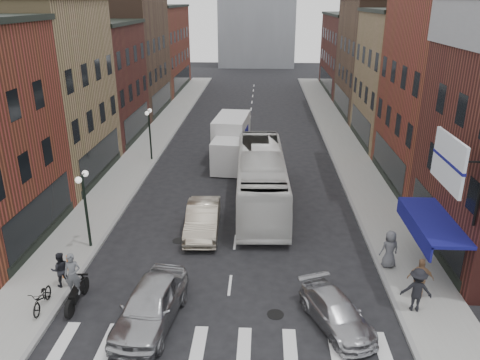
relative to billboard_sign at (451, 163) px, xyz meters
name	(u,v)px	position (x,y,z in m)	size (l,w,h in m)	color
ground	(228,298)	(-8.59, -0.50, -6.13)	(160.00, 160.00, 0.00)	black
sidewalk_left	(150,145)	(-17.09, 21.50, -6.06)	(3.00, 74.00, 0.15)	gray
sidewalk_right	(345,148)	(-0.09, 21.50, -6.06)	(3.00, 74.00, 0.15)	gray
curb_left	(167,146)	(-15.59, 21.50, -6.13)	(0.20, 74.00, 0.16)	gray
curb_right	(328,148)	(-1.59, 21.50, -6.13)	(0.20, 74.00, 0.16)	gray
crosswalk_stripes	(222,347)	(-8.59, -3.50, -6.13)	(12.00, 2.20, 0.01)	silver
bldg_left_mid_a	(21,92)	(-23.58, 13.50, 0.02)	(10.30, 10.20, 12.30)	#8E784E
bldg_left_mid_b	(78,82)	(-23.58, 23.50, -0.98)	(10.30, 10.20, 10.30)	#4A1E1A
bldg_left_far_a	(114,52)	(-23.58, 34.50, 0.52)	(10.30, 12.20, 13.30)	#493124
bldg_left_far_b	(145,48)	(-23.58, 48.50, -0.48)	(10.30, 16.20, 11.30)	brown
bldg_right_mid_a	(477,81)	(6.41, 13.50, 1.02)	(10.30, 10.20, 14.30)	brown
bldg_right_mid_b	(424,79)	(6.41, 23.50, -0.48)	(10.30, 10.20, 11.30)	#8E784E
bldg_right_far_a	(392,58)	(6.41, 34.50, 0.02)	(10.30, 12.20, 12.30)	#493124
bldg_right_far_b	(364,53)	(6.41, 48.50, -0.98)	(10.30, 16.20, 10.30)	#4A1E1A
awning_blue	(429,222)	(0.34, 2.00, -3.50)	(1.80, 5.00, 0.78)	navy
billboard_sign	(451,163)	(0.00, 0.00, 0.00)	(1.52, 3.00, 3.70)	black
streetlamp_near	(84,196)	(-15.99, 3.50, -3.22)	(0.32, 1.22, 4.11)	black
streetlamp_far	(149,125)	(-15.99, 17.50, -3.22)	(0.32, 1.22, 4.11)	black
bike_rack	(65,267)	(-16.19, 0.80, -5.58)	(0.08, 0.68, 0.80)	#D8590C
box_truck	(231,141)	(-9.68, 17.61, -4.45)	(2.86, 8.01, 3.41)	silver
motorcycle_rider	(74,282)	(-14.89, -1.27, -4.99)	(0.71, 2.41, 2.45)	black
transit_bus	(261,178)	(-7.27, 9.63, -4.45)	(2.83, 12.08, 3.36)	silver
sedan_left_near	(151,305)	(-11.50, -2.24, -5.28)	(2.01, 4.99, 1.70)	#A6A7AB
sedan_left_far	(203,219)	(-10.41, 5.50, -5.32)	(1.72, 4.93, 1.62)	#B7AB95
curb_car	(336,313)	(-4.23, -2.06, -5.54)	(1.67, 4.12, 1.19)	#A4A4A8
parked_bicycle	(42,298)	(-16.12, -1.71, -5.50)	(0.64, 1.82, 0.96)	black
ped_left_solo	(60,269)	(-15.99, -0.09, -5.17)	(0.79, 0.46, 1.63)	black
ped_right_a	(417,290)	(-0.92, -1.09, -5.04)	(1.22, 0.61, 1.89)	black
ped_right_b	(420,278)	(-0.51, -0.19, -5.07)	(1.07, 0.54, 1.83)	#916949
ped_right_c	(390,249)	(-1.19, 2.22, -5.06)	(0.90, 0.59, 1.85)	#525359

